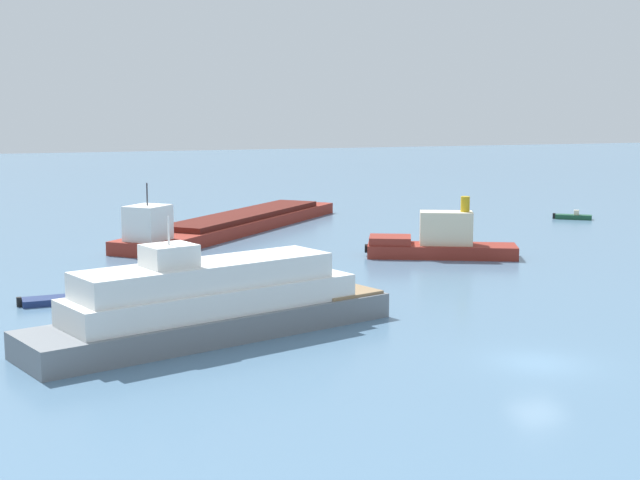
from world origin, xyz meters
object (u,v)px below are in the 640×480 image
object	(u,v)px
cargo_barge	(234,223)
tugboat	(439,242)
small_motorboat	(67,299)
fishing_skiff	(573,217)
white_riverboat	(213,304)

from	to	relation	value
cargo_barge	tugboat	distance (m)	22.55
cargo_barge	small_motorboat	bearing A→B (deg)	-123.06
small_motorboat	tugboat	distance (m)	29.71
tugboat	fishing_skiff	bearing A→B (deg)	34.22
white_riverboat	cargo_barge	distance (m)	38.97
small_motorboat	tugboat	xyz separation A→B (m)	(28.82, 7.14, 0.98)
white_riverboat	fishing_skiff	xyz separation A→B (m)	(46.65, 34.62, -1.46)
white_riverboat	small_motorboat	size ratio (longest dim) A/B	3.65
fishing_skiff	cargo_barge	distance (m)	35.99
fishing_skiff	tugboat	distance (m)	29.39
fishing_skiff	tugboat	xyz separation A→B (m)	(-24.29, -16.52, 0.94)
fishing_skiff	cargo_barge	xyz separation A→B (m)	(-35.88, 2.82, 0.62)
fishing_skiff	small_motorboat	bearing A→B (deg)	-155.99
white_riverboat	cargo_barge	size ratio (longest dim) A/B	0.74
fishing_skiff	tugboat	world-z (taller)	tugboat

